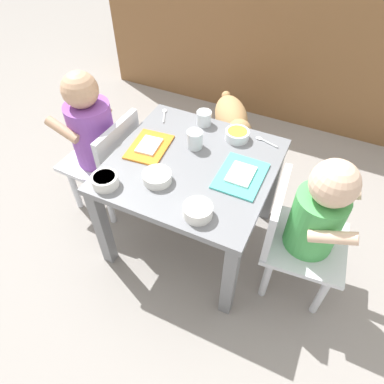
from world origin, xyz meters
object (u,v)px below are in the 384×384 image
Objects in this scene: dog at (232,120)px; spoon_by_left_tray at (164,114)px; water_cup_right at (195,140)px; cereal_bowl_right_side at (237,135)px; water_cup_left at (204,119)px; veggie_bowl_far at (198,210)px; cereal_bowl_left_side at (105,180)px; food_tray_right at (241,175)px; seated_child_left at (94,133)px; spoon_by_right_tray at (264,141)px; dining_table at (192,177)px; veggie_bowl_near at (157,177)px; food_tray_left at (149,146)px; seated_child_right at (313,218)px.

spoon_by_left_tray reaches higher than dog.
water_cup_right is 0.25m from spoon_by_left_tray.
cereal_bowl_right_side is (0.17, -0.46, 0.27)m from dog.
water_cup_left is 0.16m from cereal_bowl_right_side.
cereal_bowl_left_side is at bearing -177.87° from veggie_bowl_far.
cereal_bowl_right_side is at bearing 114.02° from food_tray_right.
seated_child_left is at bearing -162.04° from cereal_bowl_right_side.
spoon_by_left_tray is 0.96× the size of spoon_by_right_tray.
dining_table is at bearing -2.81° from seated_child_left.
spoon_by_right_tray is at bearing 85.70° from food_tray_right.
seated_child_left reaches higher than veggie_bowl_far.
spoon_by_right_tray is at bearing 53.63° from veggie_bowl_near.
food_tray_left is 2.00× the size of spoon_by_right_tray.
food_tray_left is (-0.18, 0.01, 0.08)m from dining_table.
dining_table is at bearing 46.02° from cereal_bowl_left_side.
seated_child_right reaches higher than dining_table.
cereal_bowl_left_side is at bearing -109.05° from water_cup_left.
seated_child_right is 0.64m from food_tray_left.
veggie_bowl_near is at bearing -150.63° from food_tray_right.
food_tray_left is at bearing 176.41° from seated_child_right.
dining_table reaches higher than dog.
veggie_bowl_near is at bearing -51.01° from food_tray_left.
cereal_bowl_left_side is 0.91× the size of spoon_by_right_tray.
food_tray_left is (-0.64, 0.04, 0.04)m from seated_child_right.
seated_child_right is 0.28m from food_tray_right.
water_cup_right is at bearing -33.57° from spoon_by_left_tray.
seated_child_right reaches higher than dog.
cereal_bowl_right_side reaches higher than dog.
food_tray_right is at bearing 30.28° from cereal_bowl_left_side.
food_tray_left is 3.25× the size of water_cup_left.
veggie_bowl_near is 1.01× the size of spoon_by_right_tray.
veggie_bowl_far is (-0.33, -0.18, 0.06)m from seated_child_right.
food_tray_right is 2.22× the size of cereal_bowl_left_side.
spoon_by_left_tray and spoon_by_right_tray have the same top height.
water_cup_right is at bearing -79.22° from water_cup_left.
seated_child_right is 0.50m from water_cup_right.
spoon_by_right_tray is (0.27, -0.43, 0.25)m from dog.
food_tray_right is 0.29m from veggie_bowl_near.
food_tray_right is (0.37, -0.00, 0.00)m from food_tray_left.
food_tray_left is 2.83× the size of water_cup_right.
veggie_bowl_far is at bearing -63.38° from water_cup_right.
cereal_bowl_left_side reaches higher than cereal_bowl_right_side.
dining_table is 0.87× the size of seated_child_left.
seated_child_left reaches higher than dog.
veggie_bowl_far is at bearing -60.46° from dining_table.
cereal_bowl_left_side is (-0.34, -0.01, -0.00)m from veggie_bowl_far.
veggie_bowl_near is (-0.01, -0.37, -0.01)m from water_cup_left.
veggie_bowl_far is at bearing 2.13° from cereal_bowl_left_side.
water_cup_right is 0.17m from cereal_bowl_right_side.
food_tray_right is at bearing -20.32° from water_cup_right.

